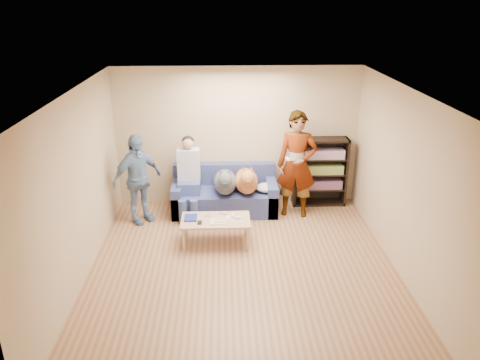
{
  "coord_description": "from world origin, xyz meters",
  "views": [
    {
      "loc": [
        -0.27,
        -5.87,
        3.75
      ],
      "look_at": [
        0.0,
        1.2,
        0.95
      ],
      "focal_mm": 35.0,
      "sensor_mm": 36.0,
      "label": 1
    }
  ],
  "objects_px": {
    "notebook_blue": "(191,218)",
    "dog_gray": "(225,182)",
    "bookshelf": "(320,170)",
    "camera_silver": "(208,215)",
    "dog_tan": "(247,181)",
    "person_seated": "(189,174)",
    "coffee_table": "(216,222)",
    "sofa": "(225,196)",
    "person_standing_right": "(297,165)",
    "person_standing_left": "(137,179)"
  },
  "relations": [
    {
      "from": "person_standing_left",
      "to": "dog_gray",
      "type": "bearing_deg",
      "value": -33.83
    },
    {
      "from": "person_standing_right",
      "to": "notebook_blue",
      "type": "relative_size",
      "value": 7.39
    },
    {
      "from": "sofa",
      "to": "coffee_table",
      "type": "relative_size",
      "value": 1.73
    },
    {
      "from": "person_standing_left",
      "to": "dog_tan",
      "type": "relative_size",
      "value": 1.36
    },
    {
      "from": "sofa",
      "to": "dog_gray",
      "type": "distance_m",
      "value": 0.41
    },
    {
      "from": "notebook_blue",
      "to": "coffee_table",
      "type": "relative_size",
      "value": 0.24
    },
    {
      "from": "person_standing_right",
      "to": "bookshelf",
      "type": "xyz_separation_m",
      "value": [
        0.52,
        0.46,
        -0.28
      ]
    },
    {
      "from": "notebook_blue",
      "to": "bookshelf",
      "type": "distance_m",
      "value": 2.77
    },
    {
      "from": "coffee_table",
      "to": "sofa",
      "type": "bearing_deg",
      "value": 83.0
    },
    {
      "from": "person_seated",
      "to": "sofa",
      "type": "bearing_deg",
      "value": 11.21
    },
    {
      "from": "notebook_blue",
      "to": "dog_gray",
      "type": "xyz_separation_m",
      "value": [
        0.56,
        1.01,
        0.21
      ]
    },
    {
      "from": "coffee_table",
      "to": "dog_gray",
      "type": "bearing_deg",
      "value": 81.28
    },
    {
      "from": "notebook_blue",
      "to": "camera_silver",
      "type": "relative_size",
      "value": 2.36
    },
    {
      "from": "camera_silver",
      "to": "person_seated",
      "type": "relative_size",
      "value": 0.07
    },
    {
      "from": "notebook_blue",
      "to": "person_seated",
      "type": "bearing_deg",
      "value": 94.58
    },
    {
      "from": "dog_gray",
      "to": "dog_tan",
      "type": "xyz_separation_m",
      "value": [
        0.39,
        0.03,
        0.0
      ]
    },
    {
      "from": "person_standing_left",
      "to": "sofa",
      "type": "xyz_separation_m",
      "value": [
        1.51,
        0.4,
        -0.52
      ]
    },
    {
      "from": "camera_silver",
      "to": "person_standing_right",
      "type": "bearing_deg",
      "value": 30.11
    },
    {
      "from": "person_standing_right",
      "to": "person_seated",
      "type": "bearing_deg",
      "value": -171.7
    },
    {
      "from": "person_standing_right",
      "to": "dog_gray",
      "type": "distance_m",
      "value": 1.31
    },
    {
      "from": "person_standing_left",
      "to": "dog_gray",
      "type": "distance_m",
      "value": 1.54
    },
    {
      "from": "person_standing_right",
      "to": "dog_gray",
      "type": "xyz_separation_m",
      "value": [
        -1.27,
        0.03,
        -0.32
      ]
    },
    {
      "from": "camera_silver",
      "to": "dog_gray",
      "type": "distance_m",
      "value": 1.0
    },
    {
      "from": "sofa",
      "to": "bookshelf",
      "type": "distance_m",
      "value": 1.86
    },
    {
      "from": "sofa",
      "to": "dog_gray",
      "type": "height_order",
      "value": "dog_gray"
    },
    {
      "from": "notebook_blue",
      "to": "dog_gray",
      "type": "relative_size",
      "value": 0.21
    },
    {
      "from": "sofa",
      "to": "dog_tan",
      "type": "xyz_separation_m",
      "value": [
        0.4,
        -0.16,
        0.36
      ]
    },
    {
      "from": "dog_gray",
      "to": "dog_tan",
      "type": "distance_m",
      "value": 0.39
    },
    {
      "from": "person_standing_right",
      "to": "dog_tan",
      "type": "xyz_separation_m",
      "value": [
        -0.89,
        0.06,
        -0.32
      ]
    },
    {
      "from": "person_standing_right",
      "to": "bookshelf",
      "type": "bearing_deg",
      "value": 52.89
    },
    {
      "from": "sofa",
      "to": "dog_tan",
      "type": "distance_m",
      "value": 0.56
    },
    {
      "from": "coffee_table",
      "to": "person_standing_left",
      "type": "bearing_deg",
      "value": 147.97
    },
    {
      "from": "person_standing_left",
      "to": "notebook_blue",
      "type": "xyz_separation_m",
      "value": [
        0.95,
        -0.8,
        -0.36
      ]
    },
    {
      "from": "person_seated",
      "to": "person_standing_left",
      "type": "bearing_deg",
      "value": -162.36
    },
    {
      "from": "dog_gray",
      "to": "bookshelf",
      "type": "relative_size",
      "value": 0.96
    },
    {
      "from": "sofa",
      "to": "person_standing_right",
      "type": "bearing_deg",
      "value": -10.01
    },
    {
      "from": "person_standing_right",
      "to": "person_standing_left",
      "type": "height_order",
      "value": "person_standing_right"
    },
    {
      "from": "camera_silver",
      "to": "dog_tan",
      "type": "height_order",
      "value": "dog_tan"
    },
    {
      "from": "notebook_blue",
      "to": "dog_gray",
      "type": "distance_m",
      "value": 1.17
    },
    {
      "from": "notebook_blue",
      "to": "coffee_table",
      "type": "xyz_separation_m",
      "value": [
        0.4,
        -0.05,
        -0.06
      ]
    },
    {
      "from": "bookshelf",
      "to": "dog_gray",
      "type": "bearing_deg",
      "value": -166.6
    },
    {
      "from": "camera_silver",
      "to": "sofa",
      "type": "bearing_deg",
      "value": 76.39
    },
    {
      "from": "notebook_blue",
      "to": "coffee_table",
      "type": "distance_m",
      "value": 0.41
    },
    {
      "from": "dog_gray",
      "to": "person_standing_left",
      "type": "bearing_deg",
      "value": -172.13
    },
    {
      "from": "notebook_blue",
      "to": "sofa",
      "type": "xyz_separation_m",
      "value": [
        0.55,
        1.2,
        -0.15
      ]
    },
    {
      "from": "notebook_blue",
      "to": "dog_gray",
      "type": "height_order",
      "value": "dog_gray"
    },
    {
      "from": "person_seated",
      "to": "dog_tan",
      "type": "distance_m",
      "value": 1.04
    },
    {
      "from": "person_seated",
      "to": "bookshelf",
      "type": "distance_m",
      "value": 2.47
    },
    {
      "from": "camera_silver",
      "to": "coffee_table",
      "type": "relative_size",
      "value": 0.1
    },
    {
      "from": "sofa",
      "to": "coffee_table",
      "type": "xyz_separation_m",
      "value": [
        -0.15,
        -1.25,
        0.09
      ]
    }
  ]
}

